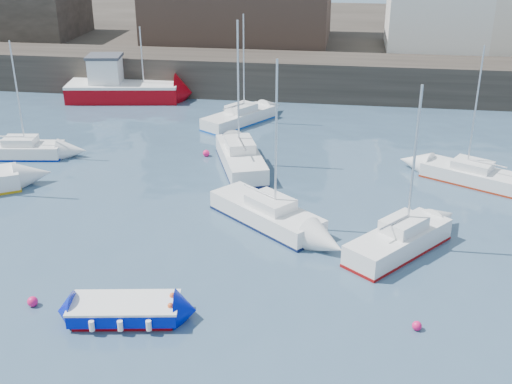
# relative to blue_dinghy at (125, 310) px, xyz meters

# --- Properties ---
(quay_wall) EXTENTS (90.00, 5.00, 3.00)m
(quay_wall) POSITION_rel_blue_dinghy_xyz_m (3.54, 31.66, 1.08)
(quay_wall) COLOR #28231E
(quay_wall) RESTS_ON ground
(land_strip) EXTENTS (90.00, 32.00, 2.80)m
(land_strip) POSITION_rel_blue_dinghy_xyz_m (3.54, 49.66, 0.98)
(land_strip) COLOR #28231E
(land_strip) RESTS_ON ground
(bldg_west) EXTENTS (14.00, 8.00, 5.00)m
(bldg_west) POSITION_rel_blue_dinghy_xyz_m (-24.46, 38.66, 4.88)
(bldg_west) COLOR #353028
(bldg_west) RESTS_ON land_strip
(blue_dinghy) EXTENTS (4.15, 2.34, 0.75)m
(blue_dinghy) POSITION_rel_blue_dinghy_xyz_m (0.00, 0.00, 0.00)
(blue_dinghy) COLOR #8C020A
(blue_dinghy) RESTS_ON ground
(fishing_boat) EXTENTS (8.87, 4.39, 5.63)m
(fishing_boat) POSITION_rel_blue_dinghy_xyz_m (-9.96, 28.12, 0.67)
(fishing_boat) COLOR #8C020A
(fishing_boat) RESTS_ON ground
(sailboat_b) EXTENTS (5.98, 5.47, 7.92)m
(sailboat_b) POSITION_rel_blue_dinghy_xyz_m (4.08, 8.50, 0.10)
(sailboat_b) COLOR white
(sailboat_b) RESTS_ON ground
(sailboat_c) EXTENTS (4.91, 5.44, 7.34)m
(sailboat_c) POSITION_rel_blue_dinghy_xyz_m (10.10, 6.51, 0.14)
(sailboat_c) COLOR white
(sailboat_c) RESTS_ON ground
(sailboat_d) EXTENTS (5.99, 4.42, 7.41)m
(sailboat_d) POSITION_rel_blue_dinghy_xyz_m (14.69, 14.89, 0.03)
(sailboat_d) COLOR white
(sailboat_d) RESTS_ON ground
(sailboat_e) EXTENTS (5.57, 2.43, 6.94)m
(sailboat_e) POSITION_rel_blue_dinghy_xyz_m (-11.85, 15.16, 0.04)
(sailboat_e) COLOR white
(sailboat_e) RESTS_ON ground
(sailboat_f) EXTENTS (4.02, 6.66, 8.25)m
(sailboat_f) POSITION_rel_blue_dinghy_xyz_m (1.69, 15.33, 0.16)
(sailboat_f) COLOR white
(sailboat_f) RESTS_ON ground
(sailboat_h) EXTENTS (4.71, 5.80, 7.39)m
(sailboat_h) POSITION_rel_blue_dinghy_xyz_m (0.21, 23.41, 0.06)
(sailboat_h) COLOR white
(sailboat_h) RESTS_ON ground
(buoy_near) EXTENTS (0.40, 0.40, 0.40)m
(buoy_near) POSITION_rel_blue_dinghy_xyz_m (-3.74, 0.34, -0.42)
(buoy_near) COLOR #E81560
(buoy_near) RESTS_ON ground
(buoy_mid) EXTENTS (0.35, 0.35, 0.35)m
(buoy_mid) POSITION_rel_blue_dinghy_xyz_m (10.44, 0.89, -0.42)
(buoy_mid) COLOR #E81560
(buoy_mid) RESTS_ON ground
(buoy_far) EXTENTS (0.41, 0.41, 0.41)m
(buoy_far) POSITION_rel_blue_dinghy_xyz_m (-0.68, 16.89, -0.42)
(buoy_far) COLOR #E81560
(buoy_far) RESTS_ON ground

